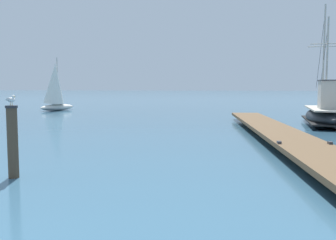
{
  "coord_description": "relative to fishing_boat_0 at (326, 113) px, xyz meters",
  "views": [
    {
      "loc": [
        3.98,
        -1.59,
        2.29
      ],
      "look_at": [
        2.45,
        8.22,
        1.4
      ],
      "focal_mm": 40.2,
      "sensor_mm": 36.0,
      "label": 1
    }
  ],
  "objects": [
    {
      "name": "perched_seagull",
      "position": [
        -11.05,
        -14.48,
        1.25
      ],
      "size": [
        0.35,
        0.26,
        0.27
      ],
      "color": "gold",
      "rests_on": "mooring_piling"
    },
    {
      "name": "floating_dock",
      "position": [
        -3.63,
        -6.53,
        -0.36
      ],
      "size": [
        3.52,
        20.7,
        0.53
      ],
      "color": "brown",
      "rests_on": "ground"
    },
    {
      "name": "fishing_boat_0",
      "position": [
        0.0,
        0.0,
        0.0
      ],
      "size": [
        2.86,
        8.56,
        7.36
      ],
      "color": "black",
      "rests_on": "ground"
    },
    {
      "name": "distant_sailboat",
      "position": [
        -21.74,
        10.33,
        1.49
      ],
      "size": [
        2.84,
        3.86,
        4.99
      ],
      "color": "silver",
      "rests_on": "ground"
    },
    {
      "name": "mooring_piling",
      "position": [
        -11.04,
        -14.48,
        0.22
      ],
      "size": [
        0.3,
        0.3,
        1.82
      ],
      "color": "#4C3D2D",
      "rests_on": "ground"
    }
  ]
}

